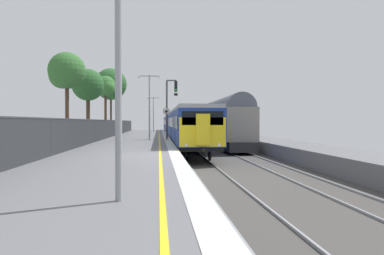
{
  "coord_description": "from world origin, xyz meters",
  "views": [
    {
      "loc": [
        -0.42,
        -17.33,
        1.61
      ],
      "look_at": [
        1.53,
        3.69,
        1.28
      ],
      "focal_mm": 33.64,
      "sensor_mm": 36.0,
      "label": 1
    }
  ],
  "objects_px": {
    "signal_gantry": "(170,102)",
    "background_tree_back": "(106,87)",
    "speed_limit_sign": "(166,120)",
    "background_tree_right": "(111,85)",
    "platform_lamp_near": "(118,49)",
    "background_tree_centre": "(66,72)",
    "platform_lamp_far": "(153,111)",
    "background_tree_left": "(89,86)",
    "platform_lamp_mid": "(149,102)",
    "freight_train_adjacent_track": "(200,121)",
    "commuter_train_at_platform": "(176,124)"
  },
  "relations": [
    {
      "from": "background_tree_left",
      "to": "platform_lamp_far",
      "type": "bearing_deg",
      "value": 71.09
    },
    {
      "from": "background_tree_left",
      "to": "background_tree_centre",
      "type": "xyz_separation_m",
      "value": [
        -0.72,
        -6.44,
        0.52
      ]
    },
    {
      "from": "speed_limit_sign",
      "to": "background_tree_centre",
      "type": "bearing_deg",
      "value": 177.79
    },
    {
      "from": "platform_lamp_near",
      "to": "background_tree_centre",
      "type": "bearing_deg",
      "value": 106.33
    },
    {
      "from": "freight_train_adjacent_track",
      "to": "background_tree_back",
      "type": "xyz_separation_m",
      "value": [
        -13.79,
        -5.73,
        4.74
      ]
    },
    {
      "from": "background_tree_right",
      "to": "signal_gantry",
      "type": "bearing_deg",
      "value": -68.93
    },
    {
      "from": "platform_lamp_mid",
      "to": "speed_limit_sign",
      "type": "bearing_deg",
      "value": -26.54
    },
    {
      "from": "platform_lamp_near",
      "to": "background_tree_back",
      "type": "relative_size",
      "value": 0.65
    },
    {
      "from": "background_tree_back",
      "to": "background_tree_left",
      "type": "bearing_deg",
      "value": -89.79
    },
    {
      "from": "platform_lamp_near",
      "to": "platform_lamp_far",
      "type": "bearing_deg",
      "value": 90.0
    },
    {
      "from": "platform_lamp_far",
      "to": "background_tree_right",
      "type": "height_order",
      "value": "background_tree_right"
    },
    {
      "from": "platform_lamp_near",
      "to": "platform_lamp_mid",
      "type": "distance_m",
      "value": 24.75
    },
    {
      "from": "freight_train_adjacent_track",
      "to": "background_tree_left",
      "type": "distance_m",
      "value": 23.28
    },
    {
      "from": "platform_lamp_mid",
      "to": "background_tree_back",
      "type": "relative_size",
      "value": 0.72
    },
    {
      "from": "platform_lamp_mid",
      "to": "platform_lamp_far",
      "type": "xyz_separation_m",
      "value": [
        0.0,
        24.75,
        -0.16
      ]
    },
    {
      "from": "signal_gantry",
      "to": "background_tree_back",
      "type": "height_order",
      "value": "background_tree_back"
    },
    {
      "from": "speed_limit_sign",
      "to": "background_tree_back",
      "type": "xyz_separation_m",
      "value": [
        -7.94,
        19.47,
        4.64
      ]
    },
    {
      "from": "background_tree_right",
      "to": "background_tree_centre",
      "type": "bearing_deg",
      "value": -91.86
    },
    {
      "from": "speed_limit_sign",
      "to": "background_tree_right",
      "type": "relative_size",
      "value": 0.29
    },
    {
      "from": "platform_lamp_near",
      "to": "platform_lamp_far",
      "type": "xyz_separation_m",
      "value": [
        0.0,
        49.49,
        0.15
      ]
    },
    {
      "from": "platform_lamp_near",
      "to": "background_tree_centre",
      "type": "distance_m",
      "value": 25.51
    },
    {
      "from": "platform_lamp_near",
      "to": "background_tree_left",
      "type": "xyz_separation_m",
      "value": [
        -6.41,
        30.77,
        2.23
      ]
    },
    {
      "from": "background_tree_right",
      "to": "platform_lamp_far",
      "type": "bearing_deg",
      "value": 15.17
    },
    {
      "from": "commuter_train_at_platform",
      "to": "background_tree_left",
      "type": "xyz_separation_m",
      "value": [
        -9.74,
        -12.72,
        4.06
      ]
    },
    {
      "from": "commuter_train_at_platform",
      "to": "platform_lamp_mid",
      "type": "distance_m",
      "value": 19.16
    },
    {
      "from": "signal_gantry",
      "to": "background_tree_right",
      "type": "xyz_separation_m",
      "value": [
        -8.2,
        21.29,
        3.7
      ]
    },
    {
      "from": "freight_train_adjacent_track",
      "to": "speed_limit_sign",
      "type": "xyz_separation_m",
      "value": [
        -5.85,
        -25.2,
        0.11
      ]
    },
    {
      "from": "freight_train_adjacent_track",
      "to": "background_tree_left",
      "type": "height_order",
      "value": "background_tree_left"
    },
    {
      "from": "speed_limit_sign",
      "to": "background_tree_centre",
      "type": "xyz_separation_m",
      "value": [
        -8.61,
        0.33,
        4.06
      ]
    },
    {
      "from": "freight_train_adjacent_track",
      "to": "platform_lamp_near",
      "type": "height_order",
      "value": "platform_lamp_near"
    },
    {
      "from": "freight_train_adjacent_track",
      "to": "background_tree_left",
      "type": "relative_size",
      "value": 8.37
    },
    {
      "from": "platform_lamp_near",
      "to": "background_tree_right",
      "type": "xyz_separation_m",
      "value": [
        -6.37,
        47.76,
        4.05
      ]
    },
    {
      "from": "commuter_train_at_platform",
      "to": "platform_lamp_near",
      "type": "relative_size",
      "value": 11.82
    },
    {
      "from": "background_tree_back",
      "to": "commuter_train_at_platform",
      "type": "bearing_deg",
      "value": 0.1
    },
    {
      "from": "signal_gantry",
      "to": "background_tree_left",
      "type": "bearing_deg",
      "value": 152.47
    },
    {
      "from": "background_tree_back",
      "to": "platform_lamp_far",
      "type": "bearing_deg",
      "value": 42.97
    },
    {
      "from": "speed_limit_sign",
      "to": "background_tree_back",
      "type": "relative_size",
      "value": 0.35
    },
    {
      "from": "platform_lamp_far",
      "to": "background_tree_right",
      "type": "bearing_deg",
      "value": -164.83
    },
    {
      "from": "commuter_train_at_platform",
      "to": "background_tree_centre",
      "type": "distance_m",
      "value": 22.3
    },
    {
      "from": "freight_train_adjacent_track",
      "to": "platform_lamp_mid",
      "type": "distance_m",
      "value": 25.59
    },
    {
      "from": "freight_train_adjacent_track",
      "to": "platform_lamp_far",
      "type": "height_order",
      "value": "platform_lamp_far"
    },
    {
      "from": "freight_train_adjacent_track",
      "to": "platform_lamp_mid",
      "type": "xyz_separation_m",
      "value": [
        -7.33,
        -24.46,
        1.71
      ]
    },
    {
      "from": "signal_gantry",
      "to": "platform_lamp_near",
      "type": "height_order",
      "value": "signal_gantry"
    },
    {
      "from": "platform_lamp_near",
      "to": "commuter_train_at_platform",
      "type": "bearing_deg",
      "value": 85.62
    },
    {
      "from": "commuter_train_at_platform",
      "to": "background_tree_centre",
      "type": "bearing_deg",
      "value": -118.63
    },
    {
      "from": "speed_limit_sign",
      "to": "platform_lamp_mid",
      "type": "xyz_separation_m",
      "value": [
        -1.48,
        0.74,
        1.6
      ]
    },
    {
      "from": "commuter_train_at_platform",
      "to": "platform_lamp_near",
      "type": "bearing_deg",
      "value": -94.38
    },
    {
      "from": "platform_lamp_far",
      "to": "signal_gantry",
      "type": "bearing_deg",
      "value": -85.44
    },
    {
      "from": "signal_gantry",
      "to": "platform_lamp_far",
      "type": "height_order",
      "value": "signal_gantry"
    },
    {
      "from": "speed_limit_sign",
      "to": "freight_train_adjacent_track",
      "type": "bearing_deg",
      "value": 76.93
    }
  ]
}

